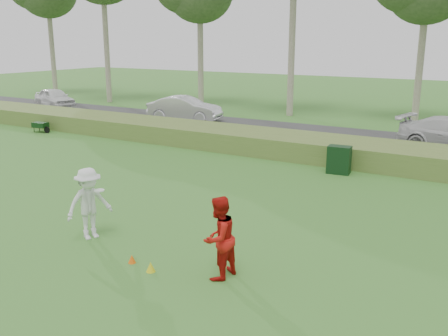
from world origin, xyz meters
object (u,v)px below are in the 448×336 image
Objects in this scene: player_red at (219,238)px; car_mid at (185,109)px; cone_yellow at (151,267)px; car_left at (55,98)px; player_white at (89,204)px; utility_cabinet at (339,160)px; cone_orange at (132,259)px.

car_mid is (-13.10, 17.33, -0.11)m from player_red.
car_left is at bearing 142.91° from cone_yellow.
player_white is at bearing -163.69° from car_mid.
player_white is 10.50m from utility_cabinet.
player_white is 0.45× the size of car_left.
player_white is 9.49× the size of cone_orange.
player_red is 2.38m from cone_orange.
player_red is 8.00× the size of cone_yellow.
player_white reaches higher than car_left.
player_red reaches higher than cone_yellow.
player_white is 1.75× the size of utility_cabinet.
car_left is (-23.02, 17.78, 0.69)m from cone_orange.
car_mid is at bearing -136.07° from player_red.
player_red reaches higher than utility_cabinet.
player_red is at bearing -107.22° from car_left.
cone_orange is 0.18× the size of utility_cabinet.
car_mid is (-12.56, 7.28, 0.29)m from utility_cabinet.
player_red is 10.07m from utility_cabinet.
car_mid is (-10.93, 17.76, 0.74)m from cone_orange.
car_mid is (12.10, -0.02, 0.05)m from car_left.
player_white is 4.15m from player_red.
cone_orange is at bearing -159.69° from car_mid.
player_white is 2.24m from cone_orange.
player_red is (4.14, -0.20, -0.02)m from player_white.
car_mid reaches higher than cone_orange.
player_white reaches higher than cone_orange.
cone_orange is 29.10m from car_left.
player_white is at bearing 163.89° from cone_yellow.
utility_cabinet is at bearing 84.85° from cone_yellow.
player_red reaches higher than cone_orange.
cone_yellow is (2.65, -0.77, -0.85)m from player_white.
player_red is at bearing -71.67° from player_white.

